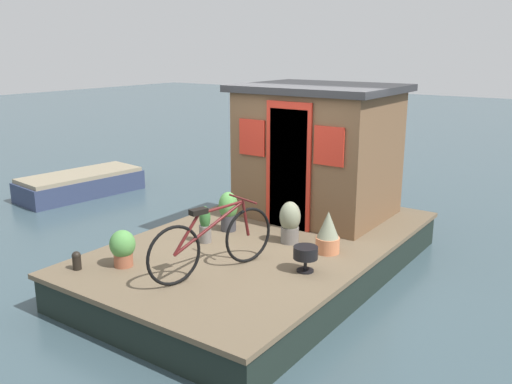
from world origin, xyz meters
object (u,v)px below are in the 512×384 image
potted_plant_thyme (205,225)px  potted_plant_rosemary (290,222)px  dinghy_boat (81,184)px  mooring_bollard (77,260)px  potted_plant_sage (328,233)px  potted_plant_succulent (123,247)px  bicycle (213,242)px  houseboat_cabin (318,150)px  potted_plant_lavender (228,210)px  charcoal_grill (306,254)px

potted_plant_thyme → potted_plant_rosemary: 1.12m
potted_plant_rosemary → dinghy_boat: potted_plant_rosemary is taller
mooring_bollard → potted_plant_sage: bearing=-44.5°
potted_plant_succulent → mooring_bollard: (-0.38, 0.37, -0.12)m
bicycle → potted_plant_succulent: size_ratio=3.75×
houseboat_cabin → potted_plant_rosemary: size_ratio=4.05×
bicycle → potted_plant_lavender: 1.51m
houseboat_cabin → dinghy_boat: houseboat_cabin is taller
bicycle → potted_plant_rosemary: bicycle is taller
potted_plant_rosemary → potted_plant_succulent: 2.18m
houseboat_cabin → bicycle: houseboat_cabin is taller
potted_plant_rosemary → potted_plant_sage: potted_plant_rosemary is taller
bicycle → potted_plant_rosemary: size_ratio=2.96×
houseboat_cabin → potted_plant_sage: 1.84m
bicycle → charcoal_grill: 1.07m
potted_plant_sage → potted_plant_lavender: bearing=91.6°
houseboat_cabin → potted_plant_sage: (-1.40, -0.94, -0.74)m
potted_plant_rosemary → mooring_bollard: (-2.21, 1.55, -0.17)m
potted_plant_sage → charcoal_grill: bearing=-173.6°
potted_plant_sage → charcoal_grill: potted_plant_sage is taller
potted_plant_succulent → potted_plant_lavender: size_ratio=0.79×
charcoal_grill → mooring_bollard: size_ratio=1.37×
potted_plant_thyme → potted_plant_rosemary: potted_plant_rosemary is taller
potted_plant_thyme → potted_plant_succulent: 1.22m
houseboat_cabin → potted_plant_succulent: (-3.19, 0.83, -0.77)m
bicycle → potted_plant_succulent: 1.11m
potted_plant_lavender → dinghy_boat: size_ratio=0.22×
potted_plant_succulent → dinghy_boat: bearing=57.6°
bicycle → charcoal_grill: bearing=-52.9°
potted_plant_lavender → charcoal_grill: 1.75m
bicycle → potted_plant_sage: size_ratio=3.07×
charcoal_grill → dinghy_boat: size_ratio=0.12×
potted_plant_succulent → potted_plant_sage: bearing=-44.7°
mooring_bollard → dinghy_boat: mooring_bollard is taller
potted_plant_thyme → dinghy_boat: potted_plant_thyme is taller
bicycle → dinghy_boat: 6.16m
potted_plant_rosemary → dinghy_boat: (1.10, 5.80, -0.54)m
charcoal_grill → mooring_bollard: bearing=123.8°
houseboat_cabin → potted_plant_succulent: houseboat_cabin is taller
dinghy_boat → potted_plant_succulent: bearing=-122.4°
potted_plant_rosemary → potted_plant_lavender: same height
houseboat_cabin → potted_plant_rosemary: bearing=-165.5°
potted_plant_lavender → dinghy_boat: 5.00m
charcoal_grill → mooring_bollard: 2.66m
potted_plant_thyme → bicycle: bearing=-134.7°
bicycle → potted_plant_sage: (1.33, -0.77, -0.12)m
bicycle → mooring_bollard: 1.63m
houseboat_cabin → bicycle: bearing=-176.5°
houseboat_cabin → mooring_bollard: bearing=161.4°
houseboat_cabin → potted_plant_sage: size_ratio=4.20×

